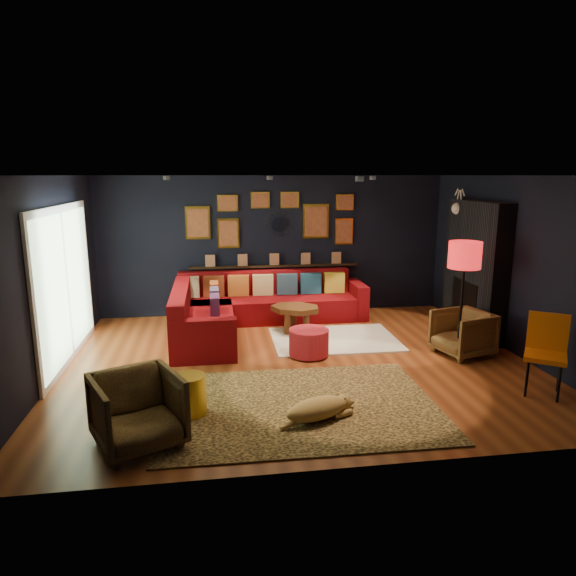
{
  "coord_description": "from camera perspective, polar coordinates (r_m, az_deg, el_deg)",
  "views": [
    {
      "loc": [
        -1.16,
        -6.83,
        2.61
      ],
      "look_at": [
        -0.09,
        0.3,
        1.01
      ],
      "focal_mm": 32.0,
      "sensor_mm": 36.0,
      "label": 1
    }
  ],
  "objects": [
    {
      "name": "floor",
      "position": [
        7.4,
        1.08,
        -8.17
      ],
      "size": [
        6.5,
        6.5,
        0.0
      ],
      "primitive_type": "plane",
      "color": "brown",
      "rests_on": "ground"
    },
    {
      "name": "room_walls",
      "position": [
        7.0,
        1.13,
        4.14
      ],
      "size": [
        6.5,
        6.5,
        6.5
      ],
      "color": "black",
      "rests_on": "ground"
    },
    {
      "name": "sectional",
      "position": [
        8.95,
        -4.73,
        -2.37
      ],
      "size": [
        3.41,
        2.69,
        0.86
      ],
      "color": "maroon",
      "rests_on": "ground"
    },
    {
      "name": "ledge",
      "position": [
        9.72,
        -1.53,
        2.47
      ],
      "size": [
        3.2,
        0.12,
        0.04
      ],
      "primitive_type": "cube",
      "color": "black",
      "rests_on": "room_walls"
    },
    {
      "name": "gallery_wall",
      "position": [
        9.64,
        -1.66,
        7.7
      ],
      "size": [
        3.15,
        0.04,
        1.02
      ],
      "color": "yellow",
      "rests_on": "room_walls"
    },
    {
      "name": "sunburst_mirror",
      "position": [
        9.67,
        -0.99,
        7.08
      ],
      "size": [
        0.47,
        0.16,
        0.47
      ],
      "color": "silver",
      "rests_on": "room_walls"
    },
    {
      "name": "fireplace",
      "position": [
        8.96,
        20.0,
        1.52
      ],
      "size": [
        0.31,
        1.6,
        2.2
      ],
      "color": "black",
      "rests_on": "ground"
    },
    {
      "name": "deer_head",
      "position": [
        9.3,
        19.26,
        8.35
      ],
      "size": [
        0.5,
        0.28,
        0.45
      ],
      "color": "white",
      "rests_on": "fireplace"
    },
    {
      "name": "sliding_door",
      "position": [
        7.85,
        -23.51,
        0.35
      ],
      "size": [
        0.06,
        2.8,
        2.2
      ],
      "color": "white",
      "rests_on": "ground"
    },
    {
      "name": "ceiling_spots",
      "position": [
        7.71,
        0.15,
        12.12
      ],
      "size": [
        3.3,
        2.5,
        0.06
      ],
      "color": "black",
      "rests_on": "room_walls"
    },
    {
      "name": "shag_rug",
      "position": [
        8.34,
        5.18,
        -5.7
      ],
      "size": [
        2.01,
        1.47,
        0.03
      ],
      "primitive_type": "cube",
      "rotation": [
        0.0,
        0.0,
        -0.01
      ],
      "color": "white",
      "rests_on": "ground"
    },
    {
      "name": "leopard_rug",
      "position": [
        6.06,
        1.24,
        -12.93
      ],
      "size": [
        3.18,
        2.29,
        0.02
      ],
      "primitive_type": "cube",
      "rotation": [
        0.0,
        0.0,
        -0.01
      ],
      "color": "tan",
      "rests_on": "ground"
    },
    {
      "name": "coffee_table",
      "position": [
        8.63,
        0.83,
        -2.59
      ],
      "size": [
        1.04,
        0.93,
        0.42
      ],
      "rotation": [
        0.0,
        0.0,
        -0.42
      ],
      "color": "brown",
      "rests_on": "shag_rug"
    },
    {
      "name": "pouf",
      "position": [
        7.54,
        2.33,
        -6.01
      ],
      "size": [
        0.58,
        0.58,
        0.38
      ],
      "primitive_type": "cylinder",
      "color": "maroon",
      "rests_on": "shag_rug"
    },
    {
      "name": "armchair_left",
      "position": [
        5.32,
        -16.39,
        -12.57
      ],
      "size": [
        1.02,
        0.99,
        0.8
      ],
      "primitive_type": "imported",
      "rotation": [
        0.0,
        0.0,
        0.43
      ],
      "color": "#BA8B46",
      "rests_on": "ground"
    },
    {
      "name": "armchair_right",
      "position": [
        7.98,
        18.85,
        -4.55
      ],
      "size": [
        0.82,
        0.85,
        0.73
      ],
      "primitive_type": "imported",
      "rotation": [
        0.0,
        0.0,
        -1.32
      ],
      "color": "#BA8B46",
      "rests_on": "ground"
    },
    {
      "name": "gold_stool",
      "position": [
        5.88,
        -10.88,
        -11.62
      ],
      "size": [
        0.37,
        0.37,
        0.46
      ],
      "primitive_type": "cylinder",
      "color": "yellow",
      "rests_on": "ground"
    },
    {
      "name": "orange_chair",
      "position": [
        6.97,
        26.77,
        -5.86
      ],
      "size": [
        0.64,
        0.64,
        0.97
      ],
      "rotation": [
        0.0,
        0.0,
        -0.62
      ],
      "color": "black",
      "rests_on": "ground"
    },
    {
      "name": "floor_lamp",
      "position": [
        7.75,
        19.02,
        2.97
      ],
      "size": [
        0.46,
        0.46,
        1.68
      ],
      "color": "black",
      "rests_on": "ground"
    },
    {
      "name": "dog",
      "position": [
        5.68,
        3.26,
        -12.84
      ],
      "size": [
        1.13,
        0.85,
        0.32
      ],
      "primitive_type": null,
      "rotation": [
        0.0,
        0.0,
        0.39
      ],
      "color": "tan",
      "rests_on": "leopard_rug"
    }
  ]
}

